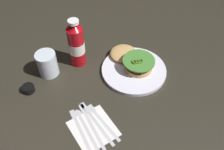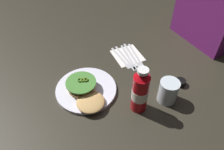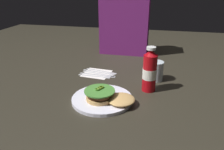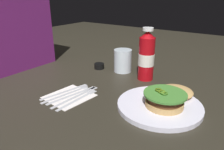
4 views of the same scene
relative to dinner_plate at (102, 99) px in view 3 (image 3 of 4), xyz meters
name	(u,v)px [view 3 (image 3 of 4)]	position (x,y,z in m)	size (l,w,h in m)	color
ground_plane	(105,85)	(-0.03, 0.16, -0.01)	(3.00, 3.00, 0.00)	#2B271E
dinner_plate	(102,99)	(0.00, 0.00, 0.00)	(0.28, 0.28, 0.02)	white
burger_sandwich	(108,96)	(0.03, -0.02, 0.03)	(0.23, 0.14, 0.05)	tan
ketchup_bottle	(150,71)	(0.20, 0.15, 0.10)	(0.07, 0.07, 0.22)	#B10B12
water_glass	(155,71)	(0.23, 0.29, 0.05)	(0.08, 0.08, 0.11)	silver
condiment_cup	(150,70)	(0.19, 0.40, 0.01)	(0.05, 0.05, 0.03)	black
napkin	(97,73)	(-0.12, 0.30, -0.01)	(0.15, 0.15, 0.00)	white
fork_utensil	(97,76)	(-0.10, 0.26, 0.00)	(0.19, 0.02, 0.00)	silver
steak_knife	(100,75)	(-0.09, 0.28, 0.00)	(0.22, 0.03, 0.00)	silver
table_knife	(101,73)	(-0.09, 0.30, 0.00)	(0.21, 0.06, 0.00)	silver
spoon_utensil	(103,72)	(-0.08, 0.32, 0.00)	(0.20, 0.05, 0.00)	silver
butter_knife	(103,71)	(-0.09, 0.34, 0.00)	(0.20, 0.06, 0.00)	silver
diner_person	(125,20)	(-0.03, 0.76, 0.24)	(0.35, 0.16, 0.56)	#73206E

